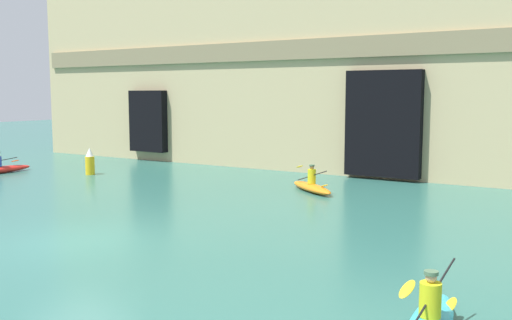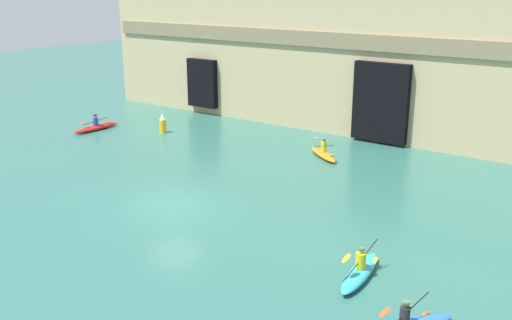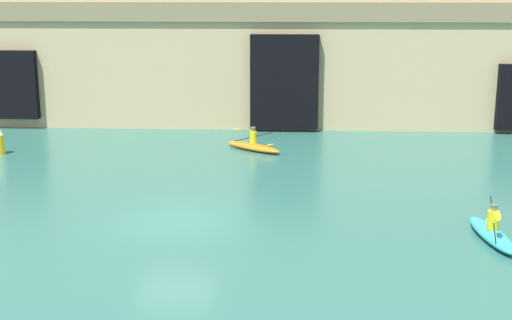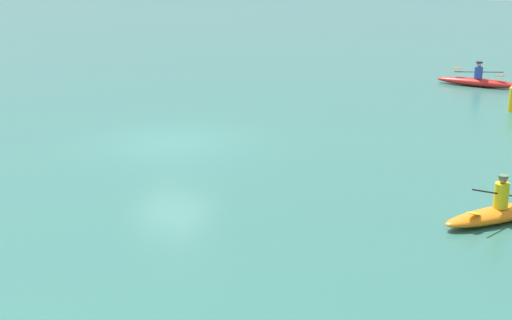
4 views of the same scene
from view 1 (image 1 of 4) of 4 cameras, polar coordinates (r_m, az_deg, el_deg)
ground_plane at (r=16.30m, az=-17.42°, el=-7.69°), size 120.00×120.00×0.00m
cliff_bluff at (r=29.53m, az=13.22°, el=9.82°), size 44.73×5.65×11.41m
kayak_orange at (r=23.23m, az=5.58°, el=-2.62°), size 2.84×2.40×1.10m
marker_buoy at (r=29.04m, az=-16.28°, el=-0.20°), size 0.45×0.45×1.32m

